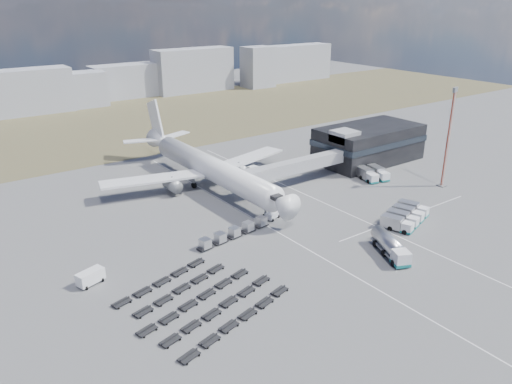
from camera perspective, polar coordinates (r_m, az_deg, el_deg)
ground at (r=99.67m, az=4.19°, el=-4.75°), size 420.00×420.00×0.00m
grass_strip at (r=192.36m, az=-17.47°, el=7.22°), size 420.00×90.00×0.01m
lane_markings at (r=107.63m, az=7.16°, el=-2.81°), size 47.12×110.00×0.01m
terminal at (r=145.54m, az=12.71°, el=5.48°), size 30.40×16.40×11.00m
jet_bridge at (r=121.73m, az=3.84°, el=2.76°), size 30.30×3.80×7.05m
airliner at (r=122.28m, az=-5.52°, el=2.91°), size 51.59×64.53×17.62m
skyline at (r=229.54m, az=-20.62°, el=11.14°), size 312.09×24.53×20.74m
fuel_tanker at (r=93.92m, az=15.10°, el=-6.00°), size 7.06×11.21×3.57m
pushback_tug at (r=105.57m, az=1.85°, el=-2.71°), size 3.70×2.85×1.47m
utility_van at (r=86.71m, az=-18.39°, el=-9.26°), size 4.90×3.31×2.38m
catering_truck at (r=128.46m, az=0.24°, el=2.10°), size 3.21×6.23×2.74m
service_trucks_near at (r=108.26m, az=16.69°, el=-2.64°), size 13.07×9.76×2.59m
service_trucks_far at (r=131.61m, az=13.21°, el=2.05°), size 7.19×8.05×2.79m
uld_row at (r=97.44m, az=-2.48°, el=-4.61°), size 17.44×4.06×1.90m
baggage_dollies at (r=78.86m, az=-6.46°, el=-12.19°), size 25.78×23.19×0.71m
floodlight_mast at (r=128.79m, az=21.12°, el=5.74°), size 2.33×1.88×24.41m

